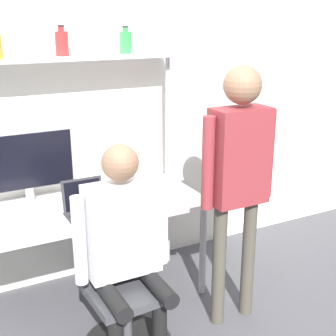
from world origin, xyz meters
The scene contains 12 objects.
ground_plane centered at (0.00, 0.00, 0.00)m, with size 12.00×12.00×0.00m, color #4C4C51.
wall_back centered at (0.00, 0.82, 1.35)m, with size 8.00×0.06×2.70m.
desk centered at (0.00, 0.40, 0.68)m, with size 1.76×0.77×0.75m.
shelf_unit centered at (0.00, 0.64, 1.50)m, with size 1.67×0.28×1.76m.
monitor centered at (-0.29, 0.62, 1.04)m, with size 0.65×0.17×0.52m.
laptop centered at (0.00, 0.26, 0.81)m, with size 0.28×0.23×0.24m.
cell_phone centered at (0.21, 0.26, 0.75)m, with size 0.07×0.15×0.01m.
office_chair centered at (0.06, -0.22, 0.28)m, with size 0.56×0.56×0.91m.
person_seated centered at (0.06, -0.27, 0.79)m, with size 0.60×0.47×1.34m.
person_standing centered at (0.85, -0.28, 1.12)m, with size 0.54×0.24×1.74m.
bottle_red centered at (0.02, 0.64, 1.84)m, with size 0.09×0.09×0.20m.
bottle_green centered at (0.48, 0.64, 1.84)m, with size 0.09×0.09×0.19m.
Camera 1 is at (-0.85, -2.56, 2.02)m, focal length 50.00 mm.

